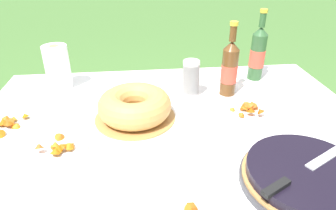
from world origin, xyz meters
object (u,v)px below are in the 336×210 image
object	(u,v)px
cup_stack	(191,79)
snack_plate_far	(58,148)
bundt_cake	(135,106)
cider_bottle_green	(258,54)
berry_tart	(306,177)
snack_plate_left	(248,110)
cider_bottle_amber	(229,68)
paper_towel_roll	(58,67)
serving_knife	(303,171)
snack_plate_right	(11,127)

from	to	relation	value
cup_stack	snack_plate_far	size ratio (longest dim) A/B	0.82
bundt_cake	cider_bottle_green	distance (m)	0.68
cup_stack	bundt_cake	bearing A→B (deg)	-145.15
berry_tart	snack_plate_left	bearing A→B (deg)	93.38
berry_tart	cider_bottle_amber	distance (m)	0.59
snack_plate_far	paper_towel_roll	world-z (taller)	paper_towel_roll
bundt_cake	cup_stack	bearing A→B (deg)	34.85
bundt_cake	cider_bottle_amber	world-z (taller)	cider_bottle_amber
serving_knife	bundt_cake	distance (m)	0.62
cider_bottle_green	cup_stack	bearing A→B (deg)	-156.73
cider_bottle_green	snack_plate_far	world-z (taller)	cider_bottle_green
cider_bottle_green	snack_plate_far	distance (m)	0.99
snack_plate_right	paper_towel_roll	xyz separation A→B (m)	(0.11, 0.35, 0.09)
cider_bottle_green	snack_plate_far	bearing A→B (deg)	-149.44
bundt_cake	cup_stack	size ratio (longest dim) A/B	1.90
snack_plate_left	snack_plate_right	size ratio (longest dim) A/B	0.98
serving_knife	berry_tart	bearing A→B (deg)	-0.00
serving_knife	snack_plate_left	size ratio (longest dim) A/B	1.49
bundt_cake	snack_plate_right	distance (m)	0.45
berry_tart	bundt_cake	size ratio (longest dim) A/B	1.18
cider_bottle_amber	snack_plate_far	world-z (taller)	cider_bottle_amber
snack_plate_far	serving_knife	bearing A→B (deg)	-19.43
cider_bottle_green	serving_knife	bearing A→B (deg)	-101.22
snack_plate_left	snack_plate_right	xyz separation A→B (m)	(-0.90, -0.03, -0.00)
cider_bottle_green	snack_plate_far	size ratio (longest dim) A/B	1.70
cup_stack	snack_plate_left	xyz separation A→B (m)	(0.20, -0.18, -0.07)
snack_plate_left	snack_plate_right	world-z (taller)	snack_plate_left
bundt_cake	cider_bottle_green	size ratio (longest dim) A/B	0.92
cider_bottle_amber	paper_towel_roll	world-z (taller)	cider_bottle_amber
bundt_cake	paper_towel_roll	world-z (taller)	paper_towel_roll
bundt_cake	cider_bottle_amber	xyz separation A→B (m)	(0.41, 0.17, 0.07)
snack_plate_far	bundt_cake	bearing A→B (deg)	35.28
cider_bottle_green	berry_tart	bearing A→B (deg)	-99.49
snack_plate_right	snack_plate_far	world-z (taller)	snack_plate_right
bundt_cake	cup_stack	world-z (taller)	cup_stack
cup_stack	snack_plate_far	distance (m)	0.62
cup_stack	snack_plate_far	world-z (taller)	cup_stack
cup_stack	cider_bottle_green	size ratio (longest dim) A/B	0.48
bundt_cake	paper_towel_roll	size ratio (longest dim) A/B	1.53
berry_tart	cider_bottle_green	world-z (taller)	cider_bottle_green
cider_bottle_green	snack_plate_left	size ratio (longest dim) A/B	1.47
serving_knife	paper_towel_roll	world-z (taller)	paper_towel_roll
snack_plate_right	cider_bottle_amber	bearing A→B (deg)	13.19
snack_plate_far	cup_stack	bearing A→B (deg)	35.07
cider_bottle_green	snack_plate_right	distance (m)	1.11
serving_knife	cup_stack	world-z (taller)	cup_stack
bundt_cake	paper_towel_roll	bearing A→B (deg)	137.34
cider_bottle_amber	snack_plate_far	size ratio (longest dim) A/B	1.63
snack_plate_far	cider_bottle_amber	bearing A→B (deg)	27.62
bundt_cake	cup_stack	xyz separation A→B (m)	(0.25, 0.17, 0.03)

